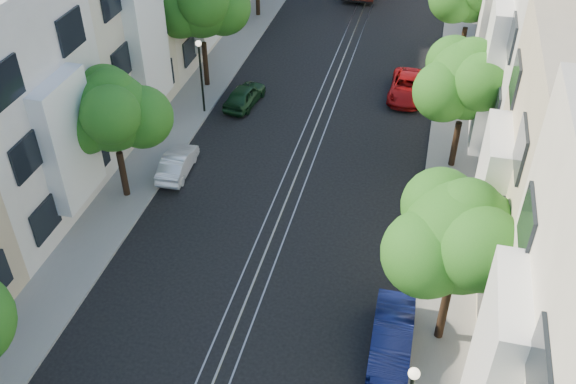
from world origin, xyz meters
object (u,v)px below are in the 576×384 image
Objects in this scene: tree_e_b at (461,239)px; lamp_west at (200,66)px; parked_car_w_mid at (177,163)px; tree_w_c at (201,3)px; tree_e_c at (468,83)px; tree_w_b at (113,114)px; parked_car_e_far at (407,87)px; parked_car_e_mid at (392,336)px; parked_car_w_far at (244,95)px.

tree_e_b is 18.90m from lamp_west.
parked_car_w_mid is at bearing -82.97° from lamp_west.
tree_e_c is at bearing -19.15° from tree_w_c.
tree_e_b is at bearing 146.78° from parked_car_w_mid.
tree_w_b is 1.46× the size of parked_car_e_far.
tree_w_b is at bearing 53.25° from parked_car_w_mid.
lamp_west is (-13.56, 2.02, -1.75)m from tree_e_c.
tree_e_b is 2.00× the size of parked_car_w_mid.
parked_car_e_mid is 18.30m from parked_car_w_far.
tree_e_b is at bearing -19.15° from tree_w_b.
tree_w_b is at bearing 81.01° from parked_car_w_far.
tree_w_c is 9.88m from parked_car_w_mid.
tree_w_c is (0.00, 11.00, 0.67)m from tree_w_b.
tree_e_c is 1.52× the size of parked_car_e_far.
parked_car_e_mid is at bearing -52.95° from tree_w_c.
tree_e_b is 19.02m from parked_car_w_far.
tree_w_c is 2.03× the size of parked_car_w_far.
parked_car_e_far is (-2.86, 17.59, -4.14)m from tree_e_b.
tree_e_b is 1.03× the size of tree_e_c.
tree_w_b reaches higher than parked_car_w_far.
parked_car_e_mid is 18.50m from parked_car_e_far.
parked_car_e_far reaches higher than parked_car_w_mid.
parked_car_e_far is 14.31m from parked_car_w_mid.
tree_e_c is at bearing -65.94° from parked_car_e_far.
tree_w_c reaches higher than parked_car_e_far.
parked_car_w_mid is (-12.86, -3.65, -4.05)m from tree_e_c.
tree_w_b is 1.79× the size of parked_car_w_far.
parked_car_e_mid is 13.89m from parked_car_w_mid.
parked_car_w_mid is 0.95× the size of parked_car_w_far.
parked_car_w_far is at bearing -159.82° from parked_car_e_far.
parked_car_e_far is (11.54, 1.59, -4.47)m from tree_w_c.
parked_car_w_far is at bearing -29.47° from tree_w_c.
parked_car_w_far is (-11.66, 14.45, -4.14)m from tree_e_b.
tree_w_b is at bearing -157.38° from tree_e_c.
parked_car_w_far is at bearing 163.51° from tree_e_c.
parked_car_w_far is at bearing -103.07° from parked_car_w_mid.
parked_car_w_mid is at bearing 150.26° from tree_e_b.
tree_w_c is 21.60m from parked_car_e_mid.
tree_w_c is at bearing 125.72° from parked_car_e_mid.
lamp_west is (0.84, -2.98, -2.22)m from tree_w_c.
parked_car_w_far is at bearing 36.91° from lamp_west.
parked_car_e_far is at bearing 113.48° from tree_e_c.
tree_e_c is at bearing 80.70° from parked_car_e_mid.
tree_e_b is 1.07× the size of tree_w_b.
lamp_west is at bearing 171.51° from tree_e_c.
tree_w_c is 1.80× the size of parked_car_e_mid.
tree_e_b is 0.94× the size of tree_w_c.
tree_e_b reaches higher than tree_w_b.
tree_w_c is 1.71× the size of lamp_west.
parked_car_e_far is 1.29× the size of parked_car_w_mid.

